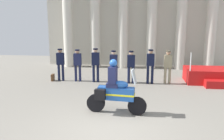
% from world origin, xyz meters
% --- Properties ---
extents(ground_plane, '(28.00, 28.00, 0.00)m').
position_xyz_m(ground_plane, '(0.00, 0.00, 0.00)').
color(ground_plane, gray).
extents(colonnade_backdrop, '(12.55, 1.50, 7.23)m').
position_xyz_m(colonnade_backdrop, '(0.70, 9.93, 3.73)').
color(colonnade_backdrop, beige).
rests_on(colonnade_backdrop, ground_plane).
extents(reviewing_stand, '(3.28, 2.14, 1.62)m').
position_xyz_m(reviewing_stand, '(4.91, 5.90, 0.35)').
color(reviewing_stand, '#B71414').
rests_on(reviewing_stand, ground_plane).
extents(officer_in_row_0, '(0.38, 0.24, 1.69)m').
position_xyz_m(officer_in_row_0, '(-3.22, 5.44, 1.00)').
color(officer_in_row_0, black).
rests_on(officer_in_row_0, ground_plane).
extents(officer_in_row_1, '(0.38, 0.24, 1.68)m').
position_xyz_m(officer_in_row_1, '(-2.30, 5.42, 0.99)').
color(officer_in_row_1, '#191E42').
rests_on(officer_in_row_1, ground_plane).
extents(officer_in_row_2, '(0.38, 0.24, 1.75)m').
position_xyz_m(officer_in_row_2, '(-1.34, 5.36, 1.03)').
color(officer_in_row_2, black).
rests_on(officer_in_row_2, ground_plane).
extents(officer_in_row_3, '(0.38, 0.24, 1.64)m').
position_xyz_m(officer_in_row_3, '(-0.43, 5.43, 0.97)').
color(officer_in_row_3, '#141938').
rests_on(officer_in_row_3, ground_plane).
extents(officer_in_row_4, '(0.38, 0.24, 1.66)m').
position_xyz_m(officer_in_row_4, '(0.47, 5.28, 0.98)').
color(officer_in_row_4, black).
rests_on(officer_in_row_4, ground_plane).
extents(officer_in_row_5, '(0.38, 0.24, 1.73)m').
position_xyz_m(officer_in_row_5, '(1.42, 5.35, 1.03)').
color(officer_in_row_5, black).
rests_on(officer_in_row_5, ground_plane).
extents(officer_in_row_6, '(0.38, 0.24, 1.67)m').
position_xyz_m(officer_in_row_6, '(2.29, 5.44, 0.99)').
color(officer_in_row_6, gray).
rests_on(officer_in_row_6, ground_plane).
extents(motorcycle_with_rider, '(2.09, 0.74, 1.90)m').
position_xyz_m(motorcycle_with_rider, '(0.04, 1.19, 0.79)').
color(motorcycle_with_rider, black).
rests_on(motorcycle_with_rider, ground_plane).
extents(briefcase_on_ground, '(0.10, 0.32, 0.36)m').
position_xyz_m(briefcase_on_ground, '(-3.65, 5.37, 0.18)').
color(briefcase_on_ground, brown).
rests_on(briefcase_on_ground, ground_plane).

